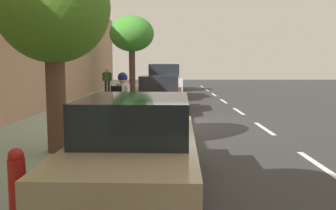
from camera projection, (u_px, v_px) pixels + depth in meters
name	position (u px, v px, depth m)	size (l,w,h in m)	color
ground	(183.00, 125.00, 12.21)	(68.48, 68.48, 0.00)	#343434
sidewalk	(69.00, 123.00, 12.19)	(3.38, 42.80, 0.13)	#95AF9F
curb_edge	(123.00, 123.00, 12.20)	(0.16, 42.80, 0.13)	gray
lane_stripe_centre	(249.00, 118.00, 13.60)	(0.14, 40.00, 0.01)	white
lane_stripe_bike_edge	(167.00, 125.00, 12.21)	(0.12, 42.80, 0.01)	white
building_facade	(6.00, 36.00, 11.87)	(0.50, 42.80, 5.79)	tan
parked_suv_green_nearest	(162.00, 77.00, 27.99)	(2.17, 4.80, 1.99)	#1E512D
parked_suv_white_second	(163.00, 81.00, 21.62)	(2.20, 4.81, 1.99)	white
parked_sedan_red_mid	(160.00, 94.00, 15.44)	(2.00, 4.48, 1.52)	maroon
parked_sedan_tan_far	(137.00, 147.00, 5.62)	(1.96, 4.46, 1.52)	tan
bicycle_at_curb	(129.00, 126.00, 9.65)	(1.17, 1.38, 0.79)	black
cyclist_with_backpack	(122.00, 98.00, 10.01)	(0.53, 0.55, 1.79)	#C6B284
street_tree_near_cyclist	(132.00, 35.00, 24.53)	(2.95, 2.95, 5.06)	brown
street_tree_mid_block	(53.00, 9.00, 7.63)	(2.37, 2.37, 4.25)	brown
pedestrian_on_phone	(107.00, 79.00, 23.91)	(0.62, 0.26, 1.56)	black
fire_hydrant	(17.00, 180.00, 4.68)	(0.22, 0.22, 0.84)	red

